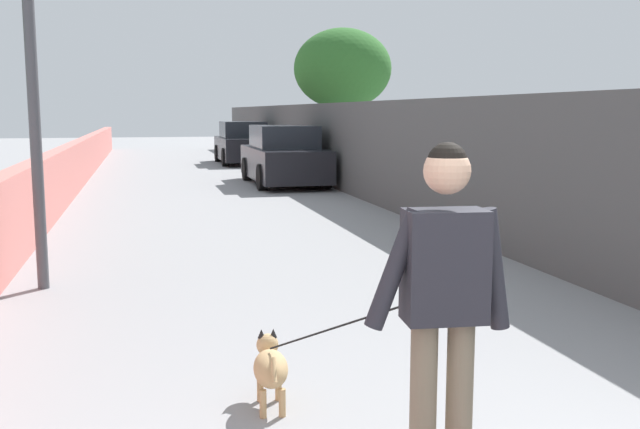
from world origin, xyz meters
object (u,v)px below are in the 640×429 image
at_px(lamp_post, 29,11).
at_px(dog, 271,366).
at_px(person_skateboarder, 444,290).
at_px(car_far, 243,144).
at_px(car_near, 284,157).
at_px(tree_right_mid, 343,69).

distance_m(lamp_post, dog, 4.91).
relative_size(person_skateboarder, car_far, 0.41).
bearing_deg(lamp_post, car_near, -24.09).
height_order(lamp_post, car_near, lamp_post).
distance_m(tree_right_mid, person_skateboarder, 18.53).
relative_size(tree_right_mid, car_near, 1.02).
bearing_deg(car_near, lamp_post, 155.91).
bearing_deg(dog, tree_right_mid, -17.06).
xyz_separation_m(dog, car_far, (22.09, -2.83, 0.44)).
distance_m(tree_right_mid, lamp_post, 14.57).
height_order(person_skateboarder, dog, person_skateboarder).
bearing_deg(dog, lamp_post, 26.38).
bearing_deg(car_far, car_near, 180.00).
xyz_separation_m(lamp_post, car_far, (18.38, -4.67, -2.20)).
relative_size(lamp_post, dog, 2.58).
bearing_deg(lamp_post, dog, -153.62).
relative_size(tree_right_mid, lamp_post, 1.02).
xyz_separation_m(person_skateboarder, dog, (1.33, 0.60, -0.79)).
xyz_separation_m(person_skateboarder, car_near, (15.49, -2.23, -0.35)).
height_order(lamp_post, car_far, lamp_post).
bearing_deg(tree_right_mid, person_skateboarder, 165.93).
height_order(dog, car_near, car_near).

